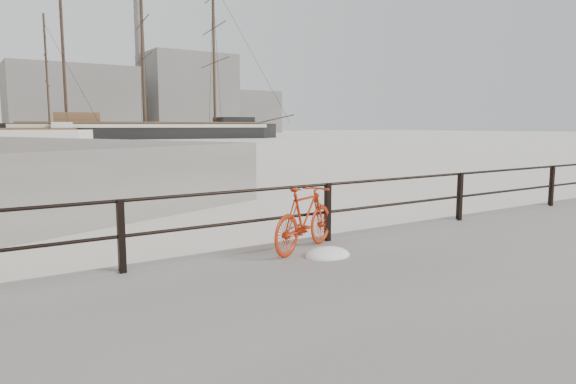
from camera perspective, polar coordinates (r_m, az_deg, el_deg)
ground at (r=11.53m, az=17.78°, el=-4.59°), size 400.00×400.00×0.00m
guardrail at (r=11.29m, az=18.54°, el=-0.49°), size 28.00×0.10×1.00m
bicycle at (r=8.11m, az=1.86°, el=-2.95°), size 1.67×0.93×1.03m
barque_black at (r=95.39m, az=-15.52°, el=5.71°), size 58.66×27.68×32.14m
schooner_mid at (r=91.44m, az=-28.94°, el=5.00°), size 30.45×17.58×20.61m
industrial_west at (r=149.94m, az=-22.87°, el=9.35°), size 32.00×18.00×18.00m
industrial_mid at (r=165.14m, az=-11.07°, el=10.60°), size 26.00×20.00×24.00m
industrial_east at (r=179.48m, az=-4.78°, el=8.84°), size 20.00×16.00×14.00m
smokestack at (r=166.19m, az=-16.10°, el=13.89°), size 2.80×2.80×44.00m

